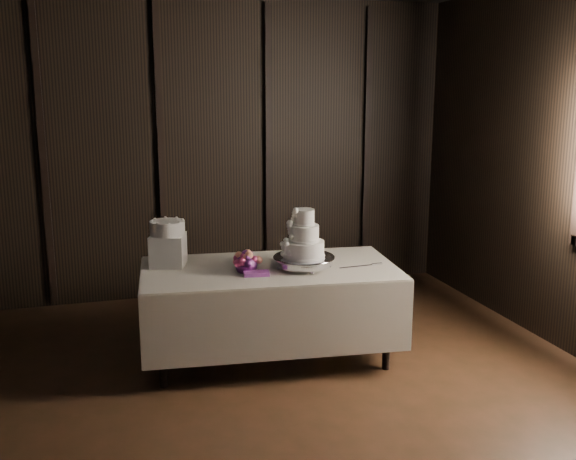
{
  "coord_description": "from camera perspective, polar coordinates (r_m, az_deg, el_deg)",
  "views": [
    {
      "loc": [
        -0.68,
        -3.28,
        2.2
      ],
      "look_at": [
        0.77,
        1.64,
        1.05
      ],
      "focal_mm": 42.0,
      "sensor_mm": 36.0,
      "label": 1
    }
  ],
  "objects": [
    {
      "name": "display_table",
      "position": [
        5.39,
        -1.54,
        -6.68
      ],
      "size": [
        2.09,
        1.24,
        0.76
      ],
      "rotation": [
        0.0,
        0.0,
        -0.1
      ],
      "color": "beige",
      "rests_on": "ground"
    },
    {
      "name": "room",
      "position": [
        3.42,
        -4.64,
        0.81
      ],
      "size": [
        6.08,
        7.08,
        3.08
      ],
      "color": "black",
      "rests_on": "ground"
    },
    {
      "name": "wedding_cake",
      "position": [
        5.19,
        1.13,
        -0.75
      ],
      "size": [
        0.35,
        0.31,
        0.38
      ],
      "rotation": [
        0.0,
        0.0,
        0.06
      ],
      "color": "white",
      "rests_on": "cake_stand"
    },
    {
      "name": "small_cake",
      "position": [
        5.35,
        -10.18,
        0.19
      ],
      "size": [
        0.36,
        0.36,
        0.11
      ],
      "primitive_type": "cylinder",
      "rotation": [
        0.0,
        0.0,
        0.43
      ],
      "color": "white",
      "rests_on": "box_pedestal"
    },
    {
      "name": "cake_stand",
      "position": [
        5.26,
        1.35,
        -2.75
      ],
      "size": [
        0.49,
        0.49,
        0.09
      ],
      "primitive_type": "cylinder",
      "rotation": [
        0.0,
        0.0,
        -0.02
      ],
      "color": "silver",
      "rests_on": "display_table"
    },
    {
      "name": "cake_knife",
      "position": [
        5.31,
        5.75,
        -3.11
      ],
      "size": [
        0.37,
        0.05,
        0.01
      ],
      "primitive_type": "cube",
      "rotation": [
        0.0,
        0.0,
        0.06
      ],
      "color": "silver",
      "rests_on": "display_table"
    },
    {
      "name": "bouquet",
      "position": [
        5.16,
        -3.56,
        -2.82
      ],
      "size": [
        0.36,
        0.44,
        0.19
      ],
      "primitive_type": null,
      "rotation": [
        0.0,
        0.0,
        -0.14
      ],
      "color": "#EF6B7F",
      "rests_on": "display_table"
    },
    {
      "name": "box_pedestal",
      "position": [
        5.39,
        -10.11,
        -1.68
      ],
      "size": [
        0.33,
        0.33,
        0.25
      ],
      "primitive_type": "cube",
      "rotation": [
        0.0,
        0.0,
        -0.3
      ],
      "color": "white",
      "rests_on": "display_table"
    }
  ]
}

